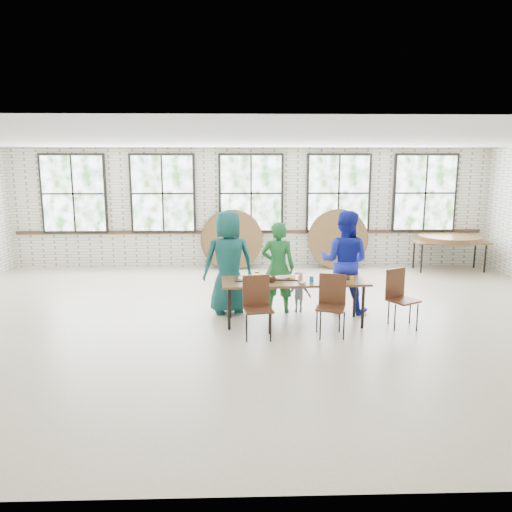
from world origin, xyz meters
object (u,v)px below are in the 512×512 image
at_px(chair_near_left, 257,301).
at_px(storage_table, 450,243).
at_px(dining_table, 295,283).
at_px(chair_near_right, 331,300).

xyz_separation_m(chair_near_left, storage_table, (4.89, 4.56, 0.13)).
bearing_deg(dining_table, chair_near_right, -50.22).
bearing_deg(storage_table, dining_table, -135.79).
distance_m(dining_table, chair_near_right, 0.77).
bearing_deg(chair_near_right, storage_table, 67.35).
height_order(dining_table, chair_near_right, chair_near_right).
distance_m(chair_near_left, chair_near_right, 1.16).
distance_m(chair_near_right, storage_table, 5.86).
relative_size(dining_table, chair_near_right, 2.57).
bearing_deg(dining_table, storage_table, 39.79).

